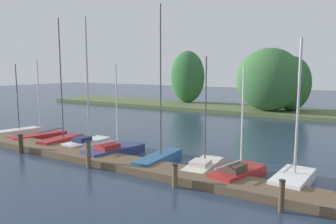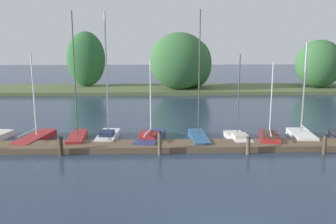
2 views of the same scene
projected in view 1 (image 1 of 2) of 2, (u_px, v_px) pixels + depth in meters
The scene contains 14 objects.
dock_pier at pixel (136, 166), 16.24m from camera, with size 28.87×1.80×0.35m.
sailboat_0 at pixel (18, 131), 24.77m from camera, with size 1.84×3.55×5.32m.
sailboat_1 at pixel (39, 136), 23.10m from camera, with size 1.93×4.12×5.61m.
sailboat_2 at pixel (62, 139), 21.45m from camera, with size 1.19×3.65×8.18m.
sailboat_3 at pixel (88, 140), 20.79m from camera, with size 1.32×3.34×8.16m.
sailboat_4 at pixel (115, 150), 18.92m from camera, with size 2.05×4.08×5.26m.
sailboat_5 at pixel (160, 157), 17.35m from camera, with size 1.09×3.91×8.25m.
sailboat_6 at pixel (204, 165), 16.08m from camera, with size 1.38×3.31×5.57m.
sailboat_7 at pixel (239, 172), 14.73m from camera, with size 1.89×3.43×5.10m.
sailboat_8 at pixel (294, 177), 14.04m from camera, with size 1.48×3.15×6.25m.
mooring_piling_1 at pixel (21, 144), 19.25m from camera, with size 0.30×0.30×1.13m.
mooring_piling_2 at pixel (89, 155), 16.31m from camera, with size 0.26×0.26×1.38m.
mooring_piling_3 at pixel (175, 176), 13.69m from camera, with size 0.27×0.27×1.01m.
mooring_piling_4 at pixel (282, 196), 11.31m from camera, with size 0.23×0.23×1.17m.
Camera 1 is at (9.60, -2.08, 5.01)m, focal length 34.74 mm.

